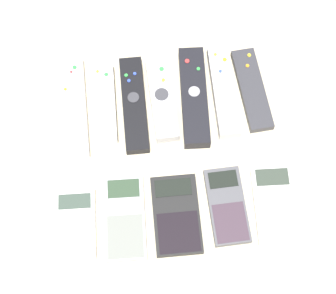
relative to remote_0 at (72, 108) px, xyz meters
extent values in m
plane|color=beige|center=(0.18, -0.13, -0.01)|extent=(3.00, 3.00, 0.00)
cube|color=silver|center=(0.00, 0.00, 0.00)|extent=(0.05, 0.21, 0.02)
cylinder|color=silver|center=(0.00, -0.01, 0.01)|extent=(0.02, 0.02, 0.00)
cylinder|color=red|center=(0.00, 0.08, 0.01)|extent=(0.01, 0.01, 0.00)
cylinder|color=green|center=(0.01, 0.09, 0.01)|extent=(0.01, 0.01, 0.00)
cylinder|color=orange|center=(-0.01, 0.04, 0.01)|extent=(0.01, 0.01, 0.00)
cube|color=white|center=(0.06, 0.00, 0.00)|extent=(0.05, 0.16, 0.02)
cylinder|color=green|center=(0.07, 0.06, 0.02)|extent=(0.01, 0.01, 0.00)
cylinder|color=yellow|center=(0.06, 0.07, 0.02)|extent=(0.01, 0.01, 0.00)
cube|color=black|center=(0.12, -0.01, 0.00)|extent=(0.05, 0.20, 0.02)
cylinder|color=#38383D|center=(0.12, 0.00, 0.01)|extent=(0.02, 0.02, 0.00)
cylinder|color=blue|center=(0.12, 0.04, 0.01)|extent=(0.01, 0.01, 0.00)
cylinder|color=green|center=(0.11, 0.05, 0.01)|extent=(0.01, 0.01, 0.00)
cylinder|color=blue|center=(0.13, 0.06, 0.01)|extent=(0.01, 0.01, 0.00)
cube|color=#B7B7BC|center=(0.18, 0.00, 0.00)|extent=(0.05, 0.18, 0.02)
cylinder|color=#38383D|center=(0.18, 0.00, 0.02)|extent=(0.03, 0.03, 0.00)
cylinder|color=silver|center=(0.18, 0.07, 0.02)|extent=(0.01, 0.01, 0.00)
cylinder|color=yellow|center=(0.18, 0.03, 0.02)|extent=(0.01, 0.01, 0.00)
cylinder|color=green|center=(0.18, 0.06, 0.02)|extent=(0.01, 0.01, 0.00)
cube|color=black|center=(0.24, 0.00, 0.00)|extent=(0.06, 0.21, 0.03)
cylinder|color=#99999E|center=(0.24, 0.00, 0.02)|extent=(0.02, 0.02, 0.00)
cylinder|color=red|center=(0.24, 0.07, 0.02)|extent=(0.01, 0.01, 0.00)
cylinder|color=green|center=(0.26, 0.05, 0.02)|extent=(0.01, 0.01, 0.00)
cube|color=silver|center=(0.30, 0.00, 0.00)|extent=(0.04, 0.20, 0.03)
cylinder|color=orange|center=(0.31, 0.06, 0.02)|extent=(0.01, 0.01, 0.00)
cylinder|color=yellow|center=(0.29, 0.08, 0.02)|extent=(0.01, 0.01, 0.00)
cylinder|color=blue|center=(0.30, 0.04, 0.02)|extent=(0.01, 0.01, 0.00)
cube|color=#333338|center=(0.36, 0.00, 0.00)|extent=(0.06, 0.18, 0.02)
cylinder|color=yellow|center=(0.36, 0.07, 0.01)|extent=(0.01, 0.01, 0.00)
cylinder|color=orange|center=(0.36, 0.05, 0.01)|extent=(0.01, 0.01, 0.00)
cube|color=silver|center=(-0.01, -0.23, 0.00)|extent=(0.08, 0.13, 0.01)
cube|color=#38473D|center=(-0.01, -0.19, 0.00)|extent=(0.06, 0.03, 0.00)
cube|color=#88AB7F|center=(-0.01, -0.26, 0.00)|extent=(0.07, 0.07, 0.00)
cube|color=#B2B2B7|center=(0.08, -0.23, 0.00)|extent=(0.08, 0.16, 0.01)
cube|color=#2D422D|center=(0.09, -0.18, 0.01)|extent=(0.06, 0.04, 0.00)
cube|color=gray|center=(0.08, -0.27, 0.00)|extent=(0.07, 0.08, 0.00)
cube|color=black|center=(0.18, -0.24, 0.00)|extent=(0.09, 0.15, 0.01)
cube|color=black|center=(0.18, -0.19, 0.01)|extent=(0.07, 0.03, 0.00)
cube|color=black|center=(0.18, -0.27, 0.01)|extent=(0.08, 0.08, 0.00)
cube|color=#4C4C51|center=(0.27, -0.23, 0.00)|extent=(0.07, 0.14, 0.02)
cube|color=black|center=(0.27, -0.18, 0.01)|extent=(0.05, 0.03, 0.00)
cube|color=#3C2D39|center=(0.27, -0.26, 0.01)|extent=(0.06, 0.07, 0.00)
cube|color=silver|center=(0.36, -0.24, 0.00)|extent=(0.09, 0.15, 0.01)
cube|color=#333D33|center=(0.36, -0.19, 0.00)|extent=(0.06, 0.04, 0.00)
cube|color=#AEA68D|center=(0.36, -0.27, 0.00)|extent=(0.07, 0.08, 0.00)
camera|label=1|loc=(0.13, -0.50, 0.99)|focal=60.00mm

